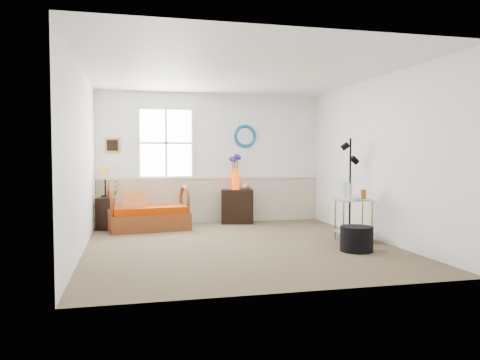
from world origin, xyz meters
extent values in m
cube|color=#76654E|center=(0.00, 0.00, 0.00)|extent=(4.50, 5.00, 0.01)
cube|color=white|center=(0.00, 0.00, 2.60)|extent=(4.50, 5.00, 0.01)
cube|color=white|center=(0.00, 2.50, 1.30)|extent=(4.50, 0.01, 2.60)
cube|color=white|center=(0.00, -2.50, 1.30)|extent=(4.50, 0.01, 2.60)
cube|color=white|center=(-2.25, 0.00, 1.30)|extent=(0.01, 5.00, 2.60)
cube|color=white|center=(2.25, 0.00, 1.30)|extent=(0.01, 5.00, 2.60)
cube|color=#C2B59B|center=(0.00, 2.48, 0.45)|extent=(4.46, 0.02, 0.90)
cube|color=white|center=(0.00, 2.47, 0.92)|extent=(4.46, 0.04, 0.06)
cube|color=gold|center=(-1.92, 2.48, 1.55)|extent=(0.28, 0.03, 0.28)
torus|color=#1072A9|center=(0.70, 2.48, 1.75)|extent=(0.47, 0.07, 0.47)
imported|color=#517938|center=(-1.89, 2.04, 0.71)|extent=(0.39, 0.41, 0.26)
cylinder|color=black|center=(1.52, -0.82, 0.18)|extent=(0.57, 0.57, 0.36)
camera|label=1|loc=(-1.59, -6.83, 1.36)|focal=35.00mm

